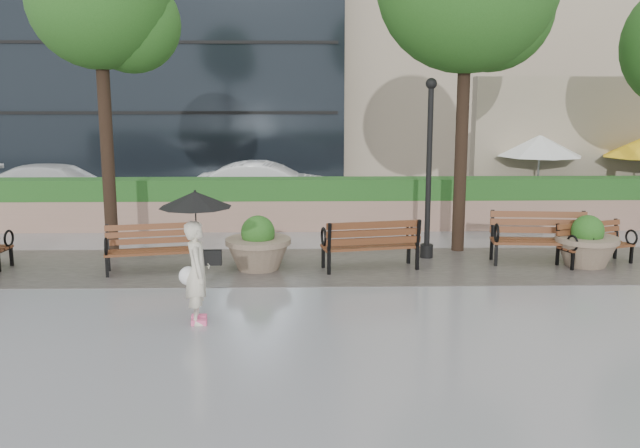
{
  "coord_description": "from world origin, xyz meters",
  "views": [
    {
      "loc": [
        -0.61,
        -11.47,
        3.69
      ],
      "look_at": [
        -0.31,
        1.97,
        1.1
      ],
      "focal_mm": 40.0,
      "sensor_mm": 36.0,
      "label": 1
    }
  ],
  "objects_px": {
    "bench_3": "(540,249)",
    "planter_left": "(258,249)",
    "car_right": "(268,186)",
    "bench_1": "(151,258)",
    "pedestrian": "(196,244)",
    "bench_2": "(370,254)",
    "bench_4": "(595,252)",
    "lamppost": "(429,181)",
    "car_left": "(61,188)",
    "planter_right": "(587,246)"
  },
  "relations": [
    {
      "from": "bench_1",
      "to": "bench_4",
      "type": "bearing_deg",
      "value": -8.65
    },
    {
      "from": "planter_left",
      "to": "pedestrian",
      "type": "bearing_deg",
      "value": -102.66
    },
    {
      "from": "lamppost",
      "to": "bench_3",
      "type": "bearing_deg",
      "value": -14.45
    },
    {
      "from": "bench_2",
      "to": "car_left",
      "type": "height_order",
      "value": "car_left"
    },
    {
      "from": "planter_right",
      "to": "bench_3",
      "type": "bearing_deg",
      "value": 166.5
    },
    {
      "from": "bench_1",
      "to": "pedestrian",
      "type": "bearing_deg",
      "value": -77.04
    },
    {
      "from": "bench_2",
      "to": "planter_left",
      "type": "distance_m",
      "value": 2.3
    },
    {
      "from": "bench_3",
      "to": "planter_right",
      "type": "height_order",
      "value": "same"
    },
    {
      "from": "bench_4",
      "to": "pedestrian",
      "type": "xyz_separation_m",
      "value": [
        -7.81,
        -3.56,
        1.01
      ]
    },
    {
      "from": "bench_4",
      "to": "bench_3",
      "type": "bearing_deg",
      "value": 154.77
    },
    {
      "from": "lamppost",
      "to": "car_right",
      "type": "bearing_deg",
      "value": 120.2
    },
    {
      "from": "planter_right",
      "to": "car_right",
      "type": "relative_size",
      "value": 0.3
    },
    {
      "from": "bench_1",
      "to": "lamppost",
      "type": "bearing_deg",
      "value": -0.42
    },
    {
      "from": "lamppost",
      "to": "car_right",
      "type": "distance_m",
      "value": 7.62
    },
    {
      "from": "bench_1",
      "to": "pedestrian",
      "type": "distance_m",
      "value": 3.59
    },
    {
      "from": "bench_1",
      "to": "bench_4",
      "type": "distance_m",
      "value": 9.23
    },
    {
      "from": "bench_2",
      "to": "car_left",
      "type": "xyz_separation_m",
      "value": [
        -8.6,
        7.06,
        0.4
      ]
    },
    {
      "from": "bench_2",
      "to": "pedestrian",
      "type": "xyz_separation_m",
      "value": [
        -3.04,
        -3.28,
        0.96
      ]
    },
    {
      "from": "bench_3",
      "to": "planter_left",
      "type": "distance_m",
      "value": 5.94
    },
    {
      "from": "planter_right",
      "to": "lamppost",
      "type": "xyz_separation_m",
      "value": [
        -3.21,
        0.81,
        1.28
      ]
    },
    {
      "from": "bench_2",
      "to": "bench_3",
      "type": "relative_size",
      "value": 0.98
    },
    {
      "from": "bench_1",
      "to": "pedestrian",
      "type": "relative_size",
      "value": 0.89
    },
    {
      "from": "bench_4",
      "to": "car_left",
      "type": "xyz_separation_m",
      "value": [
        -13.37,
        6.78,
        0.45
      ]
    },
    {
      "from": "lamppost",
      "to": "bench_2",
      "type": "bearing_deg",
      "value": -143.77
    },
    {
      "from": "bench_3",
      "to": "planter_left",
      "type": "relative_size",
      "value": 1.56
    },
    {
      "from": "planter_right",
      "to": "car_right",
      "type": "height_order",
      "value": "car_right"
    },
    {
      "from": "bench_1",
      "to": "bench_3",
      "type": "relative_size",
      "value": 0.9
    },
    {
      "from": "car_left",
      "to": "car_right",
      "type": "bearing_deg",
      "value": -81.79
    },
    {
      "from": "bench_3",
      "to": "car_right",
      "type": "bearing_deg",
      "value": 136.0
    },
    {
      "from": "pedestrian",
      "to": "planter_left",
      "type": "bearing_deg",
      "value": -20.54
    },
    {
      "from": "bench_2",
      "to": "planter_right",
      "type": "bearing_deg",
      "value": 171.53
    },
    {
      "from": "bench_3",
      "to": "planter_left",
      "type": "height_order",
      "value": "planter_left"
    },
    {
      "from": "planter_left",
      "to": "planter_right",
      "type": "relative_size",
      "value": 1.04
    },
    {
      "from": "planter_left",
      "to": "lamppost",
      "type": "distance_m",
      "value": 3.96
    },
    {
      "from": "planter_right",
      "to": "pedestrian",
      "type": "height_order",
      "value": "pedestrian"
    },
    {
      "from": "bench_3",
      "to": "pedestrian",
      "type": "height_order",
      "value": "pedestrian"
    },
    {
      "from": "bench_1",
      "to": "bench_4",
      "type": "xyz_separation_m",
      "value": [
        9.23,
        0.41,
        -0.02
      ]
    },
    {
      "from": "bench_2",
      "to": "bench_4",
      "type": "xyz_separation_m",
      "value": [
        4.77,
        0.28,
        -0.05
      ]
    },
    {
      "from": "bench_3",
      "to": "car_right",
      "type": "distance_m",
      "value": 9.38
    },
    {
      "from": "car_left",
      "to": "car_right",
      "type": "height_order",
      "value": "car_right"
    },
    {
      "from": "planter_right",
      "to": "lamppost",
      "type": "relative_size",
      "value": 0.33
    },
    {
      "from": "planter_left",
      "to": "pedestrian",
      "type": "xyz_separation_m",
      "value": [
        -0.75,
        -3.32,
        0.84
      ]
    },
    {
      "from": "car_right",
      "to": "lamppost",
      "type": "bearing_deg",
      "value": -147.53
    },
    {
      "from": "car_left",
      "to": "planter_right",
      "type": "bearing_deg",
      "value": -113.6
    },
    {
      "from": "planter_left",
      "to": "bench_1",
      "type": "bearing_deg",
      "value": -175.58
    },
    {
      "from": "lamppost",
      "to": "car_left",
      "type": "bearing_deg",
      "value": 148.52
    },
    {
      "from": "pedestrian",
      "to": "lamppost",
      "type": "bearing_deg",
      "value": -53.69
    },
    {
      "from": "bench_4",
      "to": "car_left",
      "type": "relative_size",
      "value": 0.36
    },
    {
      "from": "bench_4",
      "to": "planter_right",
      "type": "relative_size",
      "value": 1.36
    },
    {
      "from": "bench_2",
      "to": "pedestrian",
      "type": "bearing_deg",
      "value": 36.55
    }
  ]
}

